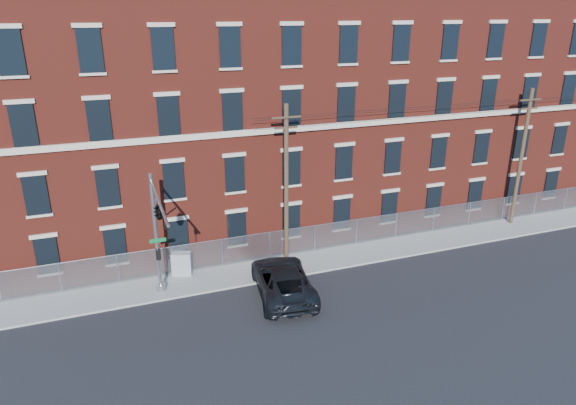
# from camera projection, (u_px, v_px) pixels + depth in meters

# --- Properties ---
(ground) EXTENTS (140.00, 140.00, 0.00)m
(ground) POSITION_uv_depth(u_px,v_px,m) (287.00, 313.00, 27.45)
(ground) COLOR black
(ground) RESTS_ON ground
(sidewalk) EXTENTS (65.00, 3.00, 0.12)m
(sidewalk) POSITION_uv_depth(u_px,v_px,m) (425.00, 242.00, 35.71)
(sidewalk) COLOR gray
(sidewalk) RESTS_ON ground
(mill_building) EXTENTS (55.30, 14.32, 16.30)m
(mill_building) POSITION_uv_depth(u_px,v_px,m) (369.00, 104.00, 40.73)
(mill_building) COLOR maroon
(mill_building) RESTS_ON ground
(chain_link_fence) EXTENTS (59.06, 0.06, 1.85)m
(chain_link_fence) POSITION_uv_depth(u_px,v_px,m) (415.00, 222.00, 36.51)
(chain_link_fence) COLOR #A5A8AD
(chain_link_fence) RESTS_ON ground
(traffic_signal_mast) EXTENTS (0.90, 6.75, 7.00)m
(traffic_signal_mast) POSITION_uv_depth(u_px,v_px,m) (158.00, 220.00, 25.53)
(traffic_signal_mast) COLOR #9EA0A5
(traffic_signal_mast) RESTS_ON ground
(utility_pole_near) EXTENTS (1.80, 0.28, 10.00)m
(utility_pole_near) POSITION_uv_depth(u_px,v_px,m) (286.00, 183.00, 31.15)
(utility_pole_near) COLOR #433221
(utility_pole_near) RESTS_ON ground
(utility_pole_mid) EXTENTS (1.80, 0.28, 10.00)m
(utility_pole_mid) POSITION_uv_depth(u_px,v_px,m) (521.00, 156.00, 36.99)
(utility_pole_mid) COLOR #433221
(utility_pole_mid) RESTS_ON ground
(overhead_wires) EXTENTS (40.00, 0.62, 0.62)m
(overhead_wires) POSITION_uv_depth(u_px,v_px,m) (530.00, 103.00, 35.66)
(overhead_wires) COLOR black
(overhead_wires) RESTS_ON ground
(pickup_truck) EXTENTS (3.79, 6.72, 1.77)m
(pickup_truck) POSITION_uv_depth(u_px,v_px,m) (283.00, 280.00, 29.00)
(pickup_truck) COLOR black
(pickup_truck) RESTS_ON ground
(utility_cabinet) EXTENTS (1.29, 0.93, 1.45)m
(utility_cabinet) POSITION_uv_depth(u_px,v_px,m) (182.00, 264.00, 30.94)
(utility_cabinet) COLOR gray
(utility_cabinet) RESTS_ON sidewalk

